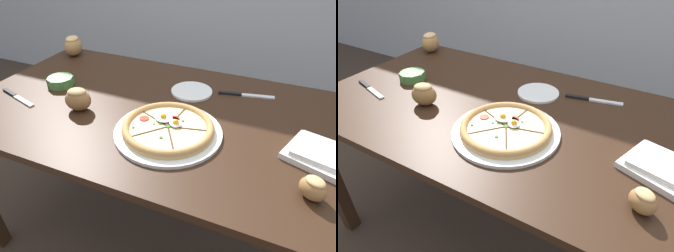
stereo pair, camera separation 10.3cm
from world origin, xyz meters
TOP-DOWN VIEW (x-y plane):
  - ground_plane at (0.00, 0.00)m, footprint 12.00×12.00m
  - dining_table at (0.00, 0.00)m, footprint 1.54×0.87m
  - pizza at (0.11, -0.13)m, footprint 0.38×0.38m
  - ramekin_bowl at (-0.48, 0.01)m, footprint 0.12×0.12m
  - napkin_folded at (0.60, -0.07)m, footprint 0.25×0.23m
  - bread_piece_near at (0.57, -0.25)m, footprint 0.09×0.09m
  - bread_piece_mid at (-0.28, -0.13)m, footprint 0.12×0.10m
  - bread_piece_far at (-0.66, 0.34)m, footprint 0.12×0.14m
  - knife_main at (-0.57, -0.15)m, footprint 0.22×0.08m
  - knife_spare at (0.30, 0.25)m, footprint 0.23×0.06m
  - side_saucer at (0.08, 0.18)m, footprint 0.18×0.18m

SIDE VIEW (x-z plane):
  - ground_plane at x=0.00m, z-range 0.00..0.00m
  - dining_table at x=0.00m, z-range 0.29..1.05m
  - knife_main at x=-0.57m, z-range 0.76..0.77m
  - knife_spare at x=0.30m, z-range 0.76..0.77m
  - side_saucer at x=0.08m, z-range 0.76..0.77m
  - napkin_folded at x=0.60m, z-range 0.76..0.80m
  - pizza at x=0.11m, z-range 0.76..0.81m
  - ramekin_bowl at x=-0.48m, z-range 0.76..0.80m
  - bread_piece_near at x=0.57m, z-range 0.76..0.83m
  - bread_piece_mid at x=-0.28m, z-range 0.76..0.86m
  - bread_piece_far at x=-0.66m, z-range 0.76..0.87m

